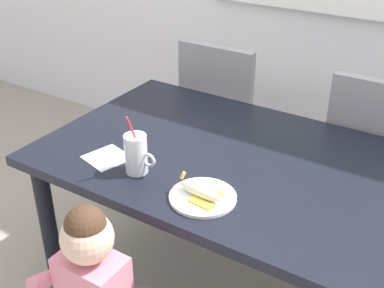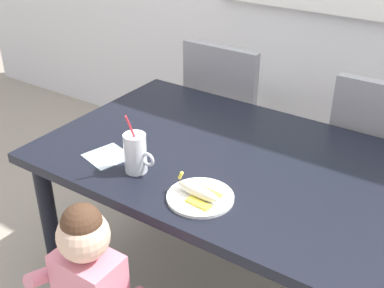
% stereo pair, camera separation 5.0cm
% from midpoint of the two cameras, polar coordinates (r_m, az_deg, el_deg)
% --- Properties ---
extents(dining_table, '(1.56, 0.96, 0.75)m').
position_cam_midpoint_polar(dining_table, '(1.95, 4.82, -3.94)').
color(dining_table, black).
rests_on(dining_table, ground).
extents(dining_chair_left, '(0.44, 0.44, 0.96)m').
position_cam_midpoint_polar(dining_chair_left, '(2.72, 3.28, 3.51)').
color(dining_chair_left, gray).
rests_on(dining_chair_left, ground).
extents(dining_chair_right, '(0.44, 0.45, 0.96)m').
position_cam_midpoint_polar(dining_chair_right, '(2.45, 19.79, -1.42)').
color(dining_chair_right, gray).
rests_on(dining_chair_right, ground).
extents(toddler_standing, '(0.33, 0.24, 0.84)m').
position_cam_midpoint_polar(toddler_standing, '(1.72, -12.26, -15.72)').
color(toddler_standing, '#3F4760').
rests_on(toddler_standing, ground).
extents(milk_cup, '(0.13, 0.09, 0.25)m').
position_cam_midpoint_polar(milk_cup, '(1.80, -7.27, -1.39)').
color(milk_cup, silver).
rests_on(milk_cup, dining_table).
extents(snack_plate, '(0.23, 0.23, 0.01)m').
position_cam_midpoint_polar(snack_plate, '(1.67, 0.39, -6.19)').
color(snack_plate, white).
rests_on(snack_plate, dining_table).
extents(peeled_banana, '(0.17, 0.11, 0.07)m').
position_cam_midpoint_polar(peeled_banana, '(1.65, 0.17, -5.56)').
color(peeled_banana, '#F4EAC6').
rests_on(peeled_banana, snack_plate).
extents(paper_napkin, '(0.18, 0.18, 0.00)m').
position_cam_midpoint_polar(paper_napkin, '(1.93, -10.58, -1.57)').
color(paper_napkin, silver).
rests_on(paper_napkin, dining_table).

